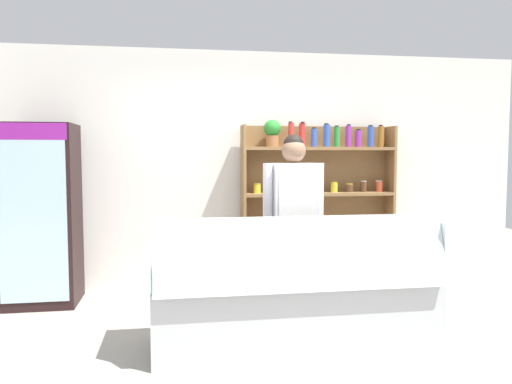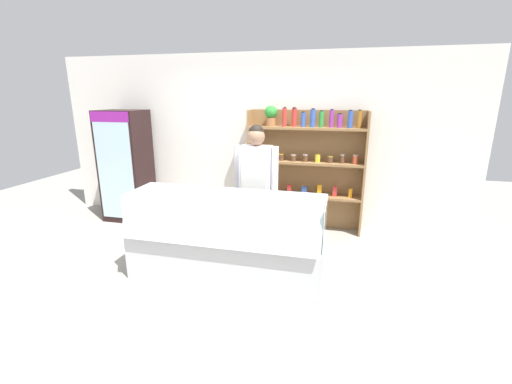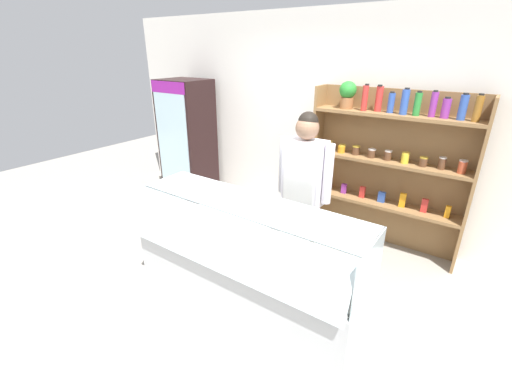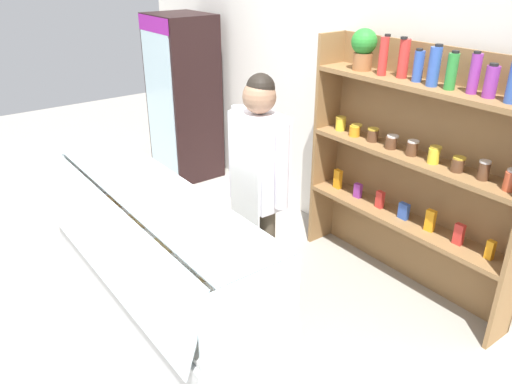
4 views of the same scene
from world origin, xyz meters
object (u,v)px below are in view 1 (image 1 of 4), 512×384
at_px(drinks_fridge, 41,215).
at_px(shop_clerk, 294,209).
at_px(shelving_unit, 316,194).
at_px(deli_display_case, 294,307).

height_order(drinks_fridge, shop_clerk, drinks_fridge).
bearing_deg(drinks_fridge, shop_clerk, -17.56).
bearing_deg(drinks_fridge, shelving_unit, 5.07).
relative_size(shelving_unit, deli_display_case, 0.86).
bearing_deg(shop_clerk, deli_display_case, -103.00).
xyz_separation_m(shelving_unit, shop_clerk, (-0.51, -1.03, -0.05)).
relative_size(shelving_unit, shop_clerk, 1.12).
xyz_separation_m(shelving_unit, deli_display_case, (-0.69, -1.78, -0.75)).
relative_size(drinks_fridge, deli_display_case, 0.83).
xyz_separation_m(drinks_fridge, deli_display_case, (2.26, -1.52, -0.60)).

